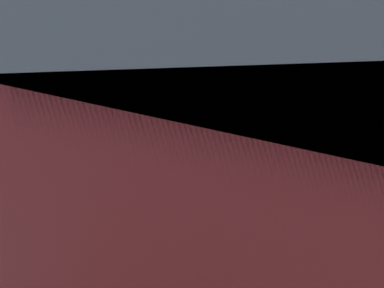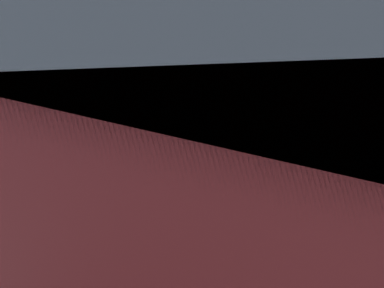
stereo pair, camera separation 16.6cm
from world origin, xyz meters
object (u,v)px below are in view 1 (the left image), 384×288
planter_edge_near (235,141)px  planter_bench_left (113,188)px  planter_by_door (207,143)px  train (262,141)px  planter_bench_right (46,200)px  planter_edge_far (191,142)px  lamp_post_platform (22,59)px  bench_mid_platform (216,139)px  planter_under_sign (185,138)px  station_building (54,122)px  tree_distant (73,73)px

planter_edge_near → planter_bench_left: 13.25m
planter_bench_left → planter_by_door: planter_by_door is taller
train → planter_bench_right: (-3.90, 3.34, -0.82)m
planter_edge_near → planter_edge_far: bearing=66.1°
planter_bench_right → lamp_post_platform: bearing=-152.2°
planter_by_door → planter_edge_far: 3.04m
train → bench_mid_platform: 12.98m
planter_under_sign → planter_bench_right: size_ratio=1.07×
planter_under_sign → planter_by_door: size_ratio=1.07×
train → planter_bench_left: 3.86m
train → station_building: 5.82m
planter_bench_right → tree_distant: size_ratio=0.12×
lamp_post_platform → planter_bench_right: bearing=27.8°
lamp_post_platform → tree_distant: tree_distant is taller
train → planter_edge_near: size_ratio=18.70×
train → planter_edge_far: train is taller
tree_distant → planter_bench_left: bearing=-145.3°
planter_by_door → lamp_post_platform: bearing=-176.0°
planter_by_door → lamp_post_platform: 14.84m
planter_edge_near → planter_by_door: (-1.37, 1.20, -0.07)m
planter_edge_far → tree_distant: bearing=86.3°
tree_distant → planter_under_sign: bearing=-89.9°
planter_bench_left → planter_bench_right: (-1.31, 0.60, 0.01)m
planter_edge_near → planter_edge_far: (1.23, 2.76, -0.23)m
train → bench_mid_platform: train is taller
planter_under_sign → planter_edge_far: planter_under_sign is taller
train → planter_bench_right: train is taller
lamp_post_platform → planter_under_sign: bearing=9.9°
train → planter_edge_near: 10.95m
train → lamp_post_platform: size_ratio=4.65×
planter_bench_left → planter_bench_right: 1.44m
bench_mid_platform → station_building: bearing=170.8°
station_building → lamp_post_platform: 6.23m
station_building → tree_distant: tree_distant is taller
lamp_post_platform → tree_distant: (17.76, 10.54, 1.86)m
planter_under_sign → planter_edge_near: bearing=-118.3°
planter_edge_far → tree_distant: size_ratio=0.08×
bench_mid_platform → planter_under_sign: planter_under_sign is taller
station_building → bench_mid_platform: bearing=-9.2°
lamp_post_platform → tree_distant: size_ratio=0.52×
bench_mid_platform → planter_by_door: size_ratio=1.60×
planter_edge_near → planter_bench_right: 14.59m
station_building → lamp_post_platform: bearing=-148.5°
station_building → planter_edge_far: (11.99, -0.63, -1.42)m
train → tree_distant: bearing=46.6°
station_building → lamp_post_platform: size_ratio=1.63×
train → tree_distant: 18.34m
bench_mid_platform → planter_bench_right: size_ratio=1.60×
bench_mid_platform → planter_by_door: (-3.11, -0.17, -0.01)m
planter_edge_far → station_building: bearing=177.0°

